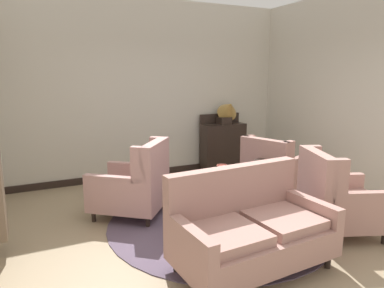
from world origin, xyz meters
TOP-DOWN VIEW (x-y plane):
  - ground at (0.00, 0.00)m, footprint 7.86×7.86m
  - wall_back at (0.00, 2.81)m, footprint 5.41×0.08m
  - wall_right at (2.62, 0.84)m, footprint 0.08×3.93m
  - baseboard_back at (0.00, 2.75)m, footprint 5.25×0.03m
  - area_rug at (0.00, 0.30)m, footprint 2.88×2.88m
  - coffee_table at (-0.13, 0.11)m, footprint 0.92×0.92m
  - porcelain_vase at (-0.08, 0.10)m, footprint 0.18×0.18m
  - settee at (-0.26, -0.76)m, footprint 1.61×0.93m
  - armchair_far_left at (-0.92, 1.00)m, footprint 1.21×1.19m
  - armchair_beside_settee at (1.14, -0.56)m, footprint 1.10×1.07m
  - armchair_foreground_right at (1.29, 0.85)m, footprint 1.02×1.02m
  - side_table at (0.98, 0.48)m, footprint 0.54×0.54m
  - sideboard at (1.34, 2.51)m, footprint 0.88×0.34m
  - gramophone at (1.40, 2.42)m, footprint 0.51×0.59m

SIDE VIEW (x-z plane):
  - ground at x=0.00m, z-range 0.00..0.00m
  - area_rug at x=0.00m, z-range 0.00..0.01m
  - baseboard_back at x=0.00m, z-range 0.00..0.12m
  - settee at x=-0.26m, z-range -0.09..0.90m
  - side_table at x=0.98m, z-range 0.07..0.75m
  - armchair_foreground_right at x=1.29m, z-range -0.06..0.90m
  - armchair_beside_settee at x=1.14m, z-range -0.08..0.94m
  - coffee_table at x=-0.13m, z-range 0.17..0.69m
  - armchair_far_left at x=-0.92m, z-range -0.09..0.96m
  - sideboard at x=1.34m, z-range -0.03..1.10m
  - porcelain_vase at x=-0.08m, z-range 0.50..0.82m
  - gramophone at x=1.40m, z-range 0.94..1.51m
  - wall_back at x=0.00m, z-range 0.00..3.23m
  - wall_right at x=2.62m, z-range 0.00..3.23m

